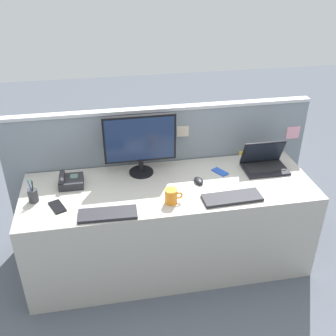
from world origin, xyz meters
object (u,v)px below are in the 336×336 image
at_px(keyboard_spare, 232,198).
at_px(pen_cup, 33,195).
at_px(laptop, 264,162).
at_px(cell_phone_blue_case, 220,172).
at_px(coffee_mug, 171,196).
at_px(desk_phone, 70,181).
at_px(keyboard_main, 108,214).
at_px(computer_mouse_right_hand, 199,181).
at_px(cell_phone_black_slab, 57,207).
at_px(desktop_monitor, 140,142).

distance_m(keyboard_spare, pen_cup, 1.34).
bearing_deg(laptop, cell_phone_blue_case, -179.43).
bearing_deg(pen_cup, coffee_mug, -11.24).
relative_size(desk_phone, cell_phone_blue_case, 1.38).
height_order(keyboard_main, cell_phone_blue_case, keyboard_main).
xyz_separation_m(computer_mouse_right_hand, cell_phone_blue_case, (0.19, 0.11, -0.01)).
distance_m(keyboard_main, keyboard_spare, 0.84).
bearing_deg(pen_cup, cell_phone_blue_case, 6.06).
relative_size(pen_cup, coffee_mug, 1.46).
relative_size(keyboard_spare, cell_phone_black_slab, 2.65).
height_order(desktop_monitor, pen_cup, desktop_monitor).
bearing_deg(keyboard_main, desktop_monitor, 63.30).
height_order(desktop_monitor, keyboard_spare, desktop_monitor).
bearing_deg(desk_phone, pen_cup, -145.87).
distance_m(laptop, desk_phone, 1.46).
distance_m(desk_phone, keyboard_main, 0.48).
bearing_deg(desktop_monitor, coffee_mug, -70.56).
height_order(keyboard_main, computer_mouse_right_hand, computer_mouse_right_hand).
distance_m(keyboard_main, cell_phone_blue_case, 0.95).
distance_m(desktop_monitor, desk_phone, 0.57).
bearing_deg(keyboard_spare, cell_phone_black_slab, 172.08).
relative_size(desk_phone, coffee_mug, 1.41).
relative_size(keyboard_main, cell_phone_black_slab, 2.46).
xyz_separation_m(keyboard_spare, coffee_mug, (-0.41, 0.03, 0.04)).
height_order(keyboard_spare, cell_phone_black_slab, keyboard_spare).
xyz_separation_m(cell_phone_black_slab, coffee_mug, (0.75, -0.08, 0.05)).
relative_size(computer_mouse_right_hand, cell_phone_black_slab, 0.66).
xyz_separation_m(desk_phone, keyboard_main, (0.24, -0.41, -0.02)).
bearing_deg(keyboard_main, computer_mouse_right_hand, 25.08).
height_order(pen_cup, cell_phone_black_slab, pen_cup).
xyz_separation_m(laptop, desk_phone, (-1.46, 0.01, -0.02)).
height_order(keyboard_main, coffee_mug, coffee_mug).
relative_size(desktop_monitor, keyboard_main, 1.41).
relative_size(keyboard_main, keyboard_spare, 0.93).
height_order(desktop_monitor, computer_mouse_right_hand, desktop_monitor).
bearing_deg(keyboard_spare, desk_phone, 158.60).
distance_m(keyboard_main, pen_cup, 0.54).
bearing_deg(computer_mouse_right_hand, pen_cup, 173.55).
bearing_deg(coffee_mug, keyboard_spare, -4.64).
xyz_separation_m(desktop_monitor, keyboard_main, (-0.28, -0.50, -0.25)).
bearing_deg(laptop, keyboard_main, -161.89).
height_order(desktop_monitor, desk_phone, desktop_monitor).
bearing_deg(desktop_monitor, keyboard_main, -118.90).
bearing_deg(cell_phone_blue_case, pen_cup, 155.08).
distance_m(laptop, coffee_mug, 0.85).
bearing_deg(pen_cup, desk_phone, 34.13).
height_order(laptop, coffee_mug, laptop).
relative_size(cell_phone_black_slab, cell_phone_blue_case, 1.22).
bearing_deg(computer_mouse_right_hand, keyboard_spare, -63.12).
xyz_separation_m(desktop_monitor, computer_mouse_right_hand, (0.39, -0.22, -0.24)).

